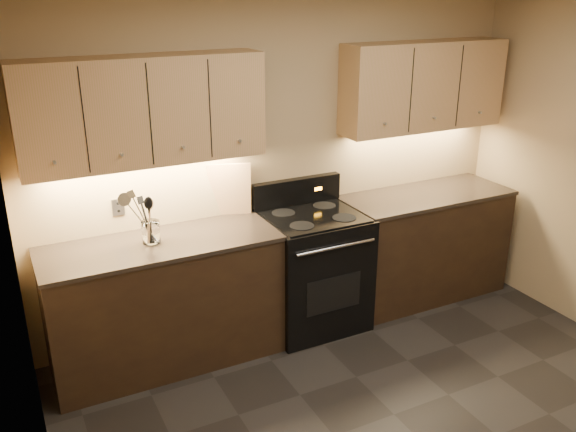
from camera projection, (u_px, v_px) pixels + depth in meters
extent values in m
cube|color=#99845A|center=(285.00, 159.00, 4.72)|extent=(4.00, 0.04, 2.60)
cube|color=#99845A|center=(38.00, 358.00, 2.21)|extent=(0.04, 4.00, 2.60)
cube|color=black|center=(165.00, 304.00, 4.31)|extent=(1.60, 0.60, 0.90)
cube|color=#332920|center=(160.00, 244.00, 4.14)|extent=(1.62, 0.62, 0.03)
cube|color=black|center=(422.00, 246.00, 5.27)|extent=(1.44, 0.60, 0.90)
cube|color=#332920|center=(427.00, 195.00, 5.10)|extent=(1.46, 0.62, 0.03)
cube|color=black|center=(313.00, 271.00, 4.78)|extent=(0.76, 0.65, 0.92)
cube|color=black|center=(314.00, 216.00, 4.62)|extent=(0.70, 0.60, 0.01)
cube|color=black|center=(296.00, 192.00, 4.82)|extent=(0.76, 0.07, 0.22)
cube|color=orange|center=(318.00, 189.00, 4.86)|extent=(0.06, 0.00, 0.03)
cylinder|color=silver|center=(336.00, 247.00, 4.38)|extent=(0.65, 0.02, 0.02)
cube|color=black|center=(334.00, 294.00, 4.53)|extent=(0.46, 0.00, 0.28)
cylinder|color=black|center=(302.00, 226.00, 4.41)|extent=(0.18, 0.18, 0.00)
cylinder|color=black|center=(344.00, 218.00, 4.56)|extent=(0.18, 0.18, 0.00)
cylinder|color=black|center=(284.00, 213.00, 4.66)|extent=(0.18, 0.18, 0.00)
cylinder|color=black|center=(324.00, 205.00, 4.81)|extent=(0.18, 0.18, 0.00)
cube|color=tan|center=(144.00, 111.00, 3.95)|extent=(1.60, 0.30, 0.70)
cube|color=tan|center=(424.00, 86.00, 4.91)|extent=(1.44, 0.30, 0.70)
cube|color=#B2B5BA|center=(118.00, 207.00, 4.23)|extent=(0.08, 0.01, 0.12)
cylinder|color=white|center=(151.00, 232.00, 4.11)|extent=(0.13, 0.13, 0.15)
cylinder|color=white|center=(152.00, 241.00, 4.13)|extent=(0.12, 0.12, 0.02)
cube|color=tan|center=(229.00, 189.00, 4.55)|extent=(0.32, 0.15, 0.41)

